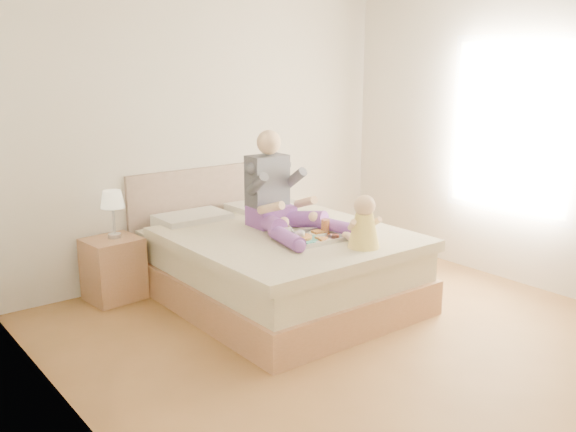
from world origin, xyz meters
TOP-DOWN VIEW (x-y plane):
  - room at (0.08, 0.01)m, footprint 4.02×4.22m
  - bed at (0.00, 1.08)m, footprint 1.70×2.18m
  - nightstand at (-1.09, 1.88)m, footprint 0.47×0.43m
  - lamp at (-1.05, 1.89)m, footprint 0.20×0.20m
  - adult at (0.05, 1.06)m, footprint 0.71×1.00m
  - tray at (0.03, 0.62)m, footprint 0.48×0.39m
  - baby at (0.22, 0.23)m, footprint 0.28×0.36m

SIDE VIEW (x-z plane):
  - nightstand at x=-1.09m, z-range 0.00..0.53m
  - bed at x=0.00m, z-range -0.18..0.82m
  - tray at x=0.03m, z-range 0.57..0.71m
  - baby at x=0.22m, z-range 0.57..0.97m
  - lamp at x=-1.05m, z-range 0.64..1.04m
  - adult at x=0.05m, z-range 0.44..1.27m
  - room at x=0.08m, z-range 0.15..2.87m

